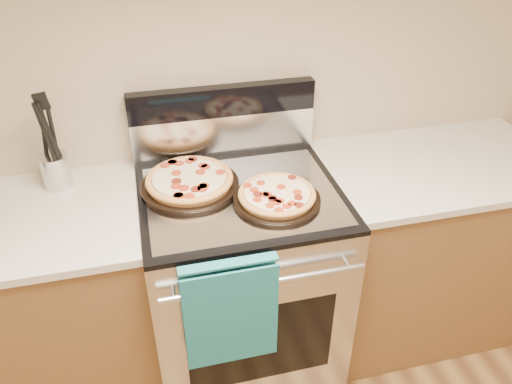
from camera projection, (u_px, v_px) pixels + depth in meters
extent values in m
plane|color=tan|center=(219.00, 51.00, 1.93)|extent=(4.00, 0.00, 4.00)
cube|color=#B7B7BC|center=(242.00, 283.00, 2.15)|extent=(0.76, 0.68, 0.90)
cube|color=black|center=(261.00, 344.00, 1.87)|extent=(0.56, 0.01, 0.40)
cube|color=black|center=(240.00, 194.00, 1.89)|extent=(0.76, 0.68, 0.02)
cube|color=silver|center=(224.00, 134.00, 2.09)|extent=(0.76, 0.06, 0.18)
cube|color=black|center=(223.00, 101.00, 2.00)|extent=(0.76, 0.06, 0.12)
cylinder|color=silver|center=(265.00, 283.00, 1.65)|extent=(0.70, 0.03, 0.03)
cube|color=gray|center=(242.00, 196.00, 1.86)|extent=(0.70, 0.55, 0.01)
cube|color=brown|center=(27.00, 316.00, 2.00)|extent=(1.00, 0.62, 0.88)
cube|color=brown|center=(423.00, 248.00, 2.35)|extent=(1.00, 0.62, 0.88)
cube|color=#BAB3A7|center=(443.00, 165.00, 2.10)|extent=(1.02, 0.64, 0.03)
cylinder|color=silver|center=(56.00, 171.00, 1.90)|extent=(0.11, 0.11, 0.13)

